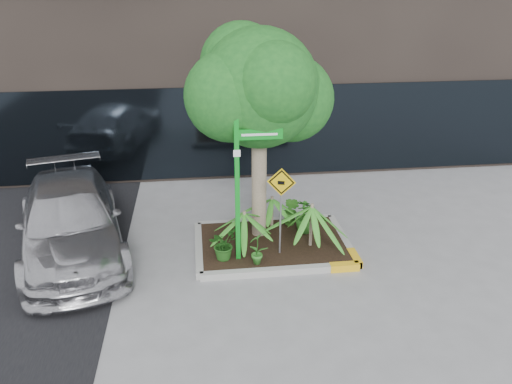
{
  "coord_description": "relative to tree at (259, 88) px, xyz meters",
  "views": [
    {
      "loc": [
        -1.34,
        -9.13,
        5.44
      ],
      "look_at": [
        -0.17,
        0.2,
        1.38
      ],
      "focal_mm": 35.0,
      "sensor_mm": 36.0,
      "label": 1
    }
  ],
  "objects": [
    {
      "name": "street_sign_post",
      "position": [
        -0.49,
        -0.97,
        -1.45
      ],
      "size": [
        0.94,
        0.92,
        3.16
      ],
      "rotation": [
        0.0,
        0.0,
        -0.01
      ],
      "color": "#0D951F",
      "rests_on": "ground"
    },
    {
      "name": "palm_front",
      "position": [
        1.03,
        -0.69,
        -2.35
      ],
      "size": [
        1.09,
        1.09,
        1.21
      ],
      "color": "tan",
      "rests_on": "ground"
    },
    {
      "name": "shrub_b",
      "position": [
        1.04,
        -0.06,
        -2.86
      ],
      "size": [
        0.62,
        0.62,
        0.79
      ],
      "primitive_type": "imported",
      "rotation": [
        0.0,
        0.0,
        2.47
      ],
      "color": "#27651E",
      "rests_on": "planter"
    },
    {
      "name": "shrub_a",
      "position": [
        -0.86,
        -1.0,
        -2.93
      ],
      "size": [
        0.8,
        0.8,
        0.65
      ],
      "primitive_type": "imported",
      "rotation": [
        0.0,
        0.0,
        1.03
      ],
      "color": "#1E5017",
      "rests_on": "planter"
    },
    {
      "name": "tree",
      "position": [
        0.0,
        0.0,
        0.0
      ],
      "size": [
        3.11,
        2.76,
        4.66
      ],
      "color": "tan",
      "rests_on": "ground"
    },
    {
      "name": "ground",
      "position": [
        0.04,
        -0.73,
        -3.4
      ],
      "size": [
        80.0,
        80.0,
        0.0
      ],
      "primitive_type": "plane",
      "color": "gray",
      "rests_on": "ground"
    },
    {
      "name": "parked_car",
      "position": [
        -4.01,
        -0.03,
        -2.68
      ],
      "size": [
        3.14,
        5.31,
        1.44
      ],
      "primitive_type": "imported",
      "rotation": [
        0.0,
        0.0,
        0.24
      ],
      "color": "#B3B2B7",
      "rests_on": "ground"
    },
    {
      "name": "cattle_sign",
      "position": [
        0.33,
        -0.91,
        -1.99
      ],
      "size": [
        0.56,
        0.17,
        1.88
      ],
      "rotation": [
        0.0,
        0.0,
        -0.28
      ],
      "color": "slate",
      "rests_on": "ground"
    },
    {
      "name": "shrub_c",
      "position": [
        -0.19,
        -1.28,
        -2.89
      ],
      "size": [
        0.54,
        0.54,
        0.73
      ],
      "primitive_type": "imported",
      "rotation": [
        0.0,
        0.0,
        3.77
      ],
      "color": "#2D7223",
      "rests_on": "planter"
    },
    {
      "name": "palm_left",
      "position": [
        -0.37,
        -0.51,
        -2.51
      ],
      "size": [
        0.9,
        0.9,
        1.0
      ],
      "color": "tan",
      "rests_on": "ground"
    },
    {
      "name": "palm_back",
      "position": [
        0.34,
        0.29,
        -2.56
      ],
      "size": [
        0.84,
        0.84,
        0.93
      ],
      "color": "tan",
      "rests_on": "ground"
    },
    {
      "name": "planter",
      "position": [
        0.28,
        -0.46,
        -3.3
      ],
      "size": [
        3.35,
        2.36,
        0.15
      ],
      "color": "#9E9E99",
      "rests_on": "ground"
    },
    {
      "name": "shrub_d",
      "position": [
        0.79,
        0.3,
        -2.89
      ],
      "size": [
        0.56,
        0.56,
        0.72
      ],
      "primitive_type": "imported",
      "rotation": [
        0.0,
        0.0,
        5.43
      ],
      "color": "#2E691E",
      "rests_on": "planter"
    }
  ]
}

